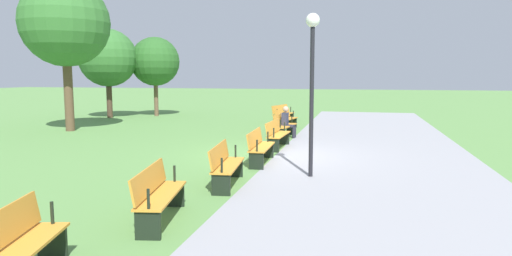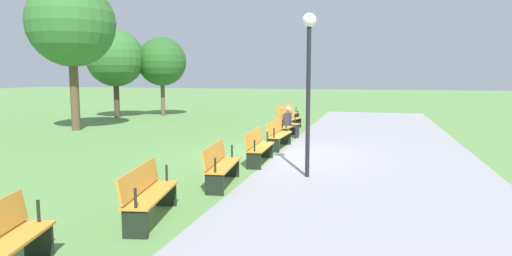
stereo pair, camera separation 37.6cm
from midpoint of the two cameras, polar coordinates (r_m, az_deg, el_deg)
name	(u,v)px [view 2 (the right image)]	position (r m, az deg, el deg)	size (l,w,h in m)	color
ground_plane	(272,155)	(13.20, 2.87, -3.52)	(120.00, 120.00, 0.00)	#5B8C47
path_paving	(375,160)	(12.93, 15.92, -3.99)	(32.26, 5.73, 0.01)	#939399
bench_0	(288,113)	(21.92, 4.58, 1.88)	(1.82, 0.91, 0.89)	orange
bench_1	(289,119)	(19.40, 4.89, 1.22)	(1.81, 0.79, 0.89)	orange
bench_2	(287,125)	(16.88, 4.64, 0.38)	(1.80, 0.66, 0.89)	orange
bench_3	(278,134)	(14.37, 3.58, -0.76)	(1.77, 0.54, 0.89)	orange
bench_4	(258,146)	(11.92, 1.18, -2.33)	(1.77, 0.54, 0.89)	orange
bench_5	(220,164)	(9.58, -3.50, -4.64)	(1.80, 0.66, 0.89)	orange
bench_6	(148,192)	(7.46, -12.40, -8.13)	(1.81, 0.79, 0.89)	orange
person_seated	(290,121)	(16.78, 5.08, 0.90)	(0.36, 0.55, 1.20)	#2D3347
tree_0	(71,24)	(20.49, -22.27, 12.32)	(3.63, 3.63, 6.34)	brown
tree_1	(115,58)	(25.92, -17.34, 8.60)	(3.16, 3.16, 4.89)	#4C3828
tree_2	(162,62)	(26.28, -11.64, 8.38)	(2.79, 2.79, 4.53)	brown
lamp_post	(309,63)	(10.26, 7.88, 8.29)	(0.32, 0.32, 3.77)	black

